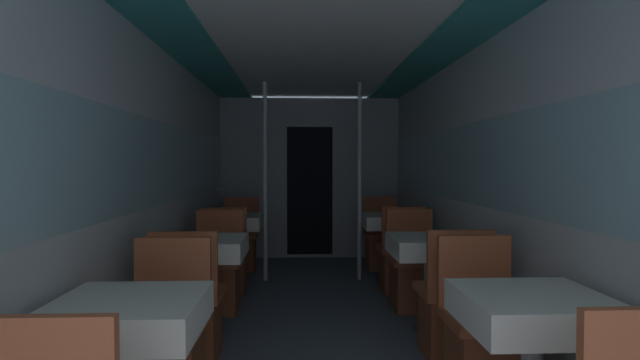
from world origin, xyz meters
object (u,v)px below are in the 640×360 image
chair_right_far_0 (484,347)px  chair_right_far_1 (413,277)px  chair_left_near_1 (189,318)px  chair_left_far_1 (217,279)px  chair_left_near_2 (227,265)px  support_pole_right_2 (359,181)px  chair_right_near_1 (452,315)px  dining_table_right_2 (390,224)px  chair_right_far_2 (382,246)px  chair_right_near_2 (400,264)px  dining_table_left_0 (129,323)px  chair_left_far_0 (166,352)px  dining_table_right_0 (533,317)px  chair_left_far_2 (240,247)px  support_pole_left_2 (265,182)px  dining_table_right_1 (430,250)px  dining_table_left_2 (234,225)px  dining_table_left_1 (205,252)px

chair_right_far_0 → chair_right_far_1: 1.74m
chair_left_near_1 → chair_left_far_1: (0.00, 1.14, 0.00)m
chair_left_near_2 → chair_left_near_1: bearing=-90.0°
support_pole_right_2 → chair_right_near_1: bearing=-81.3°
dining_table_right_2 → chair_right_far_2: (0.00, 0.57, -0.35)m
chair_left_near_1 → chair_right_near_2: 2.49m
dining_table_left_0 → chair_left_far_0: (-0.00, 0.57, -0.35)m
dining_table_right_0 → dining_table_right_2: (0.00, 3.48, 0.00)m
chair_left_far_2 → support_pole_left_2: size_ratio=0.40×
chair_right_far_1 → dining_table_right_2: size_ratio=1.21×
dining_table_left_0 → chair_left_far_2: chair_left_far_2 is taller
dining_table_right_0 → chair_right_far_2: bearing=90.0°
chair_left_far_0 → dining_table_right_1: chair_left_far_0 is taller
dining_table_right_0 → support_pole_right_2: 3.53m
chair_right_far_1 → dining_table_right_2: bearing=-90.0°
chair_right_near_1 → chair_right_far_2: size_ratio=1.00×
dining_table_left_0 → chair_right_far_1: (1.78, 2.31, -0.35)m
chair_right_far_0 → dining_table_right_2: chair_right_far_0 is taller
chair_left_far_2 → support_pole_right_2: size_ratio=0.40×
dining_table_left_2 → dining_table_right_2: 1.78m
chair_right_far_2 → dining_table_left_1: bearing=52.5°
chair_left_near_1 → dining_table_right_1: (1.78, 0.57, 0.35)m
support_pole_right_2 → dining_table_right_0: bearing=-84.2°
chair_left_far_0 → chair_right_near_2: size_ratio=1.00×
chair_left_near_1 → chair_right_near_2: (1.78, 1.74, 0.00)m
dining_table_left_0 → chair_left_far_1: (-0.00, 2.31, -0.35)m
chair_right_near_1 → dining_table_right_2: chair_right_near_1 is taller
chair_left_near_1 → chair_right_far_1: same height
chair_left_far_2 → chair_right_near_1: size_ratio=1.00×
chair_right_far_1 → chair_right_near_2: (0.00, 0.60, 0.00)m
dining_table_right_1 → support_pole_left_2: bearing=129.3°
chair_left_far_0 → chair_left_far_2: bearing=-90.0°
dining_table_right_1 → support_pole_right_2: (-0.35, 1.74, 0.49)m
chair_left_near_1 → chair_right_far_1: 2.11m
dining_table_left_2 → support_pole_right_2: (1.42, 0.00, 0.49)m
dining_table_left_2 → chair_left_near_2: chair_left_near_2 is taller
dining_table_right_1 → chair_left_near_2: bearing=146.6°
chair_left_far_0 → chair_right_near_2: 2.94m
support_pole_right_2 → chair_left_far_1: bearing=-140.6°
chair_left_far_0 → dining_table_left_2: size_ratio=1.21×
chair_left_far_1 → chair_right_far_0: size_ratio=1.00×
support_pole_left_2 → chair_right_far_2: support_pole_left_2 is taller
chair_left_far_0 → dining_table_right_0: (1.78, -0.57, 0.35)m
dining_table_right_0 → chair_right_far_1: chair_right_far_1 is taller
chair_right_far_0 → chair_right_far_1: bearing=-90.0°
chair_left_far_2 → chair_right_far_2: bearing=-180.0°
dining_table_left_1 → chair_right_far_2: 2.94m
dining_table_right_2 → support_pole_right_2: bearing=180.0°
chair_left_far_1 → chair_right_far_2: 2.49m
chair_left_near_1 → chair_right_far_2: 3.39m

